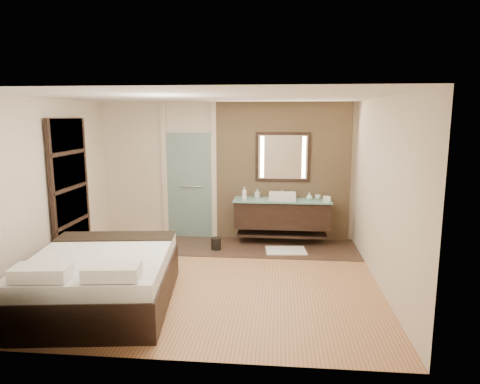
# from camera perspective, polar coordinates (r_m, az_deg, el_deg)

# --- Properties ---
(floor) EXTENTS (5.00, 5.00, 0.00)m
(floor) POSITION_cam_1_polar(r_m,az_deg,el_deg) (6.66, -4.12, -11.32)
(floor) COLOR #97683F
(floor) RESTS_ON ground
(tile_strip) EXTENTS (3.80, 1.30, 0.01)m
(tile_strip) POSITION_cam_1_polar(r_m,az_deg,el_deg) (8.10, 1.98, -7.33)
(tile_strip) COLOR #31231B
(tile_strip) RESTS_ON floor
(stone_wall) EXTENTS (2.60, 0.08, 2.70)m
(stone_wall) POSITION_cam_1_polar(r_m,az_deg,el_deg) (8.39, 5.70, 2.65)
(stone_wall) COLOR tan
(stone_wall) RESTS_ON floor
(vanity) EXTENTS (1.85, 0.55, 0.88)m
(vanity) POSITION_cam_1_polar(r_m,az_deg,el_deg) (8.24, 5.62, -2.93)
(vanity) COLOR black
(vanity) RESTS_ON stone_wall
(mirror_unit) EXTENTS (1.06, 0.04, 0.96)m
(mirror_unit) POSITION_cam_1_polar(r_m,az_deg,el_deg) (8.31, 5.74, 4.65)
(mirror_unit) COLOR black
(mirror_unit) RESTS_ON stone_wall
(frosted_door) EXTENTS (1.10, 0.12, 2.70)m
(frosted_door) POSITION_cam_1_polar(r_m,az_deg,el_deg) (8.61, -6.74, 1.42)
(frosted_door) COLOR #A7D3CA
(frosted_door) RESTS_ON floor
(shoji_partition) EXTENTS (0.06, 1.20, 2.40)m
(shoji_partition) POSITION_cam_1_polar(r_m,az_deg,el_deg) (7.66, -21.68, 0.21)
(shoji_partition) COLOR black
(shoji_partition) RESTS_ON floor
(bed) EXTENTS (2.00, 2.37, 0.84)m
(bed) POSITION_cam_1_polar(r_m,az_deg,el_deg) (5.94, -17.96, -10.94)
(bed) COLOR black
(bed) RESTS_ON floor
(bath_mat) EXTENTS (0.76, 0.56, 0.02)m
(bath_mat) POSITION_cam_1_polar(r_m,az_deg,el_deg) (7.88, 6.13, -7.78)
(bath_mat) COLOR white
(bath_mat) RESTS_ON floor
(waste_bin) EXTENTS (0.24, 0.24, 0.23)m
(waste_bin) POSITION_cam_1_polar(r_m,az_deg,el_deg) (7.92, -3.22, -6.92)
(waste_bin) COLOR black
(waste_bin) RESTS_ON floor
(tissue_box) EXTENTS (0.12, 0.12, 0.10)m
(tissue_box) POSITION_cam_1_polar(r_m,az_deg,el_deg) (8.06, 11.50, -0.94)
(tissue_box) COLOR white
(tissue_box) RESTS_ON vanity
(soap_bottle_a) EXTENTS (0.11, 0.12, 0.24)m
(soap_bottle_a) POSITION_cam_1_polar(r_m,az_deg,el_deg) (8.11, 0.59, -0.18)
(soap_bottle_a) COLOR white
(soap_bottle_a) RESTS_ON vanity
(soap_bottle_b) EXTENTS (0.10, 0.10, 0.18)m
(soap_bottle_b) POSITION_cam_1_polar(r_m,az_deg,el_deg) (8.29, 2.34, -0.18)
(soap_bottle_b) COLOR #B2B2B2
(soap_bottle_b) RESTS_ON vanity
(soap_bottle_c) EXTENTS (0.13, 0.13, 0.14)m
(soap_bottle_c) POSITION_cam_1_polar(r_m,az_deg,el_deg) (8.15, 9.24, -0.60)
(soap_bottle_c) COLOR #ADD9D5
(soap_bottle_c) RESTS_ON vanity
(cup) EXTENTS (0.14, 0.14, 0.09)m
(cup) POSITION_cam_1_polar(r_m,az_deg,el_deg) (8.29, 10.32, -0.65)
(cup) COLOR silver
(cup) RESTS_ON vanity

